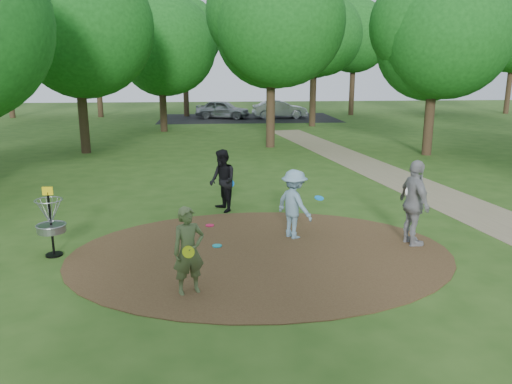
{
  "coord_description": "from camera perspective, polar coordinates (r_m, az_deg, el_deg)",
  "views": [
    {
      "loc": [
        -1.05,
        -10.25,
        3.98
      ],
      "look_at": [
        0.0,
        1.2,
        1.1
      ],
      "focal_mm": 35.0,
      "sensor_mm": 36.0,
      "label": 1
    }
  ],
  "objects": [
    {
      "name": "ground",
      "position": [
        11.05,
        0.57,
        -7.06
      ],
      "size": [
        100.0,
        100.0,
        0.0
      ],
      "primitive_type": "plane",
      "color": "#2D5119",
      "rests_on": "ground"
    },
    {
      "name": "dirt_clearing",
      "position": [
        11.05,
        0.57,
        -7.01
      ],
      "size": [
        8.4,
        8.4,
        0.02
      ],
      "primitive_type": "cylinder",
      "color": "#47301C",
      "rests_on": "ground"
    },
    {
      "name": "footpath",
      "position": [
        14.93,
        25.42,
        -2.78
      ],
      "size": [
        7.55,
        39.89,
        0.01
      ],
      "primitive_type": "cube",
      "rotation": [
        0.0,
        0.0,
        0.14
      ],
      "color": "#8C7A5B",
      "rests_on": "ground"
    },
    {
      "name": "parking_lot",
      "position": [
        40.56,
        -0.9,
        8.45
      ],
      "size": [
        14.0,
        8.0,
        0.01
      ],
      "primitive_type": "cube",
      "color": "black",
      "rests_on": "ground"
    },
    {
      "name": "player_observer_with_disc",
      "position": [
        9.01,
        -7.71,
        -6.69
      ],
      "size": [
        0.69,
        0.58,
        1.62
      ],
      "color": "#526238",
      "rests_on": "ground"
    },
    {
      "name": "player_throwing_with_disc",
      "position": [
        11.84,
        4.39,
        -1.4
      ],
      "size": [
        1.3,
        1.24,
        1.66
      ],
      "color": "#7DA4BB",
      "rests_on": "ground"
    },
    {
      "name": "player_walking_with_disc",
      "position": [
        14.04,
        -3.85,
        1.28
      ],
      "size": [
        0.93,
        1.04,
        1.76
      ],
      "color": "black",
      "rests_on": "ground"
    },
    {
      "name": "player_waiting_with_disc",
      "position": [
        11.84,
        17.65,
        -1.24
      ],
      "size": [
        0.61,
        1.21,
        1.98
      ],
      "color": "gray",
      "rests_on": "ground"
    },
    {
      "name": "disc_ground_cyan",
      "position": [
        11.47,
        -4.47,
        -6.14
      ],
      "size": [
        0.22,
        0.22,
        0.02
      ],
      "primitive_type": "cylinder",
      "color": "#16A7B7",
      "rests_on": "dirt_clearing"
    },
    {
      "name": "disc_ground_red",
      "position": [
        12.92,
        -5.31,
        -3.81
      ],
      "size": [
        0.22,
        0.22,
        0.02
      ],
      "primitive_type": "cylinder",
      "color": "#DC164C",
      "rests_on": "dirt_clearing"
    },
    {
      "name": "car_left",
      "position": [
        40.26,
        -3.82,
        9.4
      ],
      "size": [
        4.57,
        2.98,
        1.45
      ],
      "primitive_type": "imported",
      "rotation": [
        0.0,
        0.0,
        1.25
      ],
      "color": "#9A9EA1",
      "rests_on": "ground"
    },
    {
      "name": "car_right",
      "position": [
        40.37,
        2.71,
        9.41
      ],
      "size": [
        4.37,
        1.69,
        1.42
      ],
      "primitive_type": "imported",
      "rotation": [
        0.0,
        0.0,
        1.61
      ],
      "color": "#9FA0A6",
      "rests_on": "ground"
    },
    {
      "name": "disc_golf_basket",
      "position": [
        11.53,
        -22.46,
        -2.66
      ],
      "size": [
        0.63,
        0.63,
        1.54
      ],
      "color": "black",
      "rests_on": "ground"
    },
    {
      "name": "tree_ring",
      "position": [
        20.68,
        2.71,
        17.59
      ],
      "size": [
        37.74,
        45.01,
        9.03
      ],
      "color": "#332316",
      "rests_on": "ground"
    }
  ]
}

